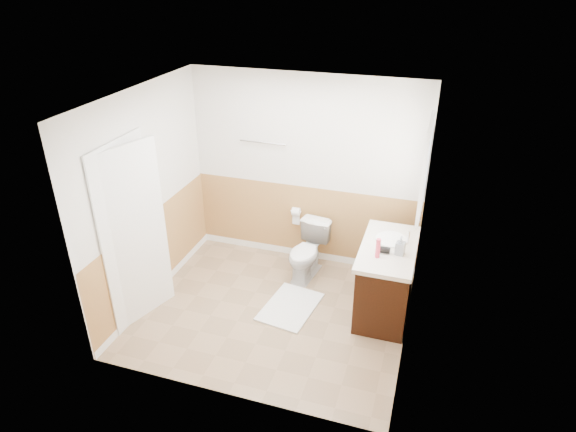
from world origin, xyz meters
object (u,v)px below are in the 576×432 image
(bath_mat, at_px, (290,307))
(vanity_cabinet, at_px, (386,281))
(toilet, at_px, (307,252))
(soap_dispenser, at_px, (401,246))
(lotion_bottle, at_px, (378,248))

(bath_mat, distance_m, vanity_cabinet, 1.16)
(toilet, height_order, vanity_cabinet, vanity_cabinet)
(soap_dispenser, bearing_deg, vanity_cabinet, 134.96)
(vanity_cabinet, relative_size, soap_dispenser, 5.24)
(vanity_cabinet, distance_m, soap_dispenser, 0.58)
(vanity_cabinet, bearing_deg, bath_mat, -163.67)
(lotion_bottle, bearing_deg, toilet, 145.05)
(toilet, distance_m, bath_mat, 0.79)
(toilet, height_order, bath_mat, toilet)
(soap_dispenser, bearing_deg, toilet, 155.74)
(bath_mat, distance_m, soap_dispenser, 1.51)
(vanity_cabinet, xyz_separation_m, soap_dispenser, (0.12, -0.12, 0.55))
(vanity_cabinet, height_order, lotion_bottle, lotion_bottle)
(bath_mat, xyz_separation_m, soap_dispenser, (1.17, 0.19, 0.94))
(toilet, relative_size, lotion_bottle, 3.19)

